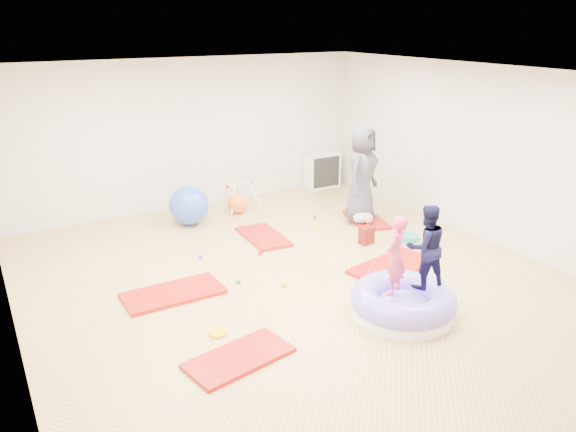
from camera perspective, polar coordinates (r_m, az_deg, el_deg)
room at (r=7.26m, az=1.19°, el=3.04°), size 7.01×8.01×2.81m
gym_mat_front_left at (r=6.20m, az=-4.99°, el=-14.14°), size 1.23×0.77×0.05m
gym_mat_mid_left at (r=7.61m, az=-11.58°, el=-7.69°), size 1.30×0.66×0.05m
gym_mat_center_back at (r=9.34m, az=-2.53°, el=-2.09°), size 0.63×1.16×0.05m
gym_mat_right at (r=8.37m, az=10.59°, el=-5.04°), size 1.44×0.92×0.06m
gym_mat_rear_right at (r=10.22m, az=7.93°, el=-0.36°), size 0.81×1.19×0.05m
inflatable_cushion at (r=7.09m, az=11.58°, el=-8.64°), size 1.30×1.30×0.41m
child_pink at (r=6.72m, az=10.89°, el=-3.55°), size 0.43×0.38×0.98m
child_navy at (r=6.93m, az=13.86°, el=-2.67°), size 0.60×0.51×1.06m
adult_caregiver at (r=9.91m, az=7.49°, el=4.33°), size 0.99×0.88×1.70m
infant at (r=9.92m, az=7.69°, el=-0.14°), size 0.37×0.37×0.22m
ball_pit_balls at (r=8.65m, az=1.10°, el=-3.82°), size 2.71×2.47×0.07m
exercise_ball_blue at (r=10.00m, az=-10.03°, el=1.06°), size 0.70×0.70×0.70m
exercise_ball_orange at (r=10.52m, az=-5.18°, el=1.27°), size 0.37×0.37×0.37m
infant_play_gym at (r=10.69m, az=-4.96°, el=2.41°), size 0.66×0.62×0.50m
cube_shelf at (r=12.10m, az=3.47°, el=4.66°), size 0.75×0.37×0.75m
balance_disc at (r=9.47m, az=12.08°, el=-2.12°), size 0.38×0.38×0.08m
backpack at (r=9.15m, az=7.99°, el=-1.95°), size 0.27×0.20×0.28m
yellow_toy at (r=6.67m, az=-7.16°, el=-11.68°), size 0.22×0.22×0.03m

